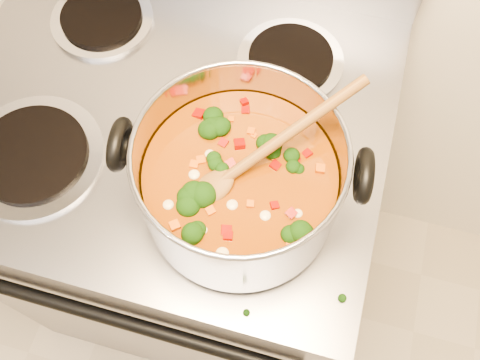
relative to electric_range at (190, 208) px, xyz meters
The scene contains 4 objects.
electric_range is the anchor object (origin of this frame).
stockpot 0.59m from the electric_range, 40.73° to the right, with size 0.35×0.29×0.17m.
wooden_spoon 0.63m from the electric_range, 36.48° to the right, with size 0.22×0.22×0.12m.
cooktop_crumbs 0.51m from the electric_range, 22.95° to the right, with size 0.38×0.33×0.01m.
Camera 1 is at (0.31, 0.70, 1.69)m, focal length 40.00 mm.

